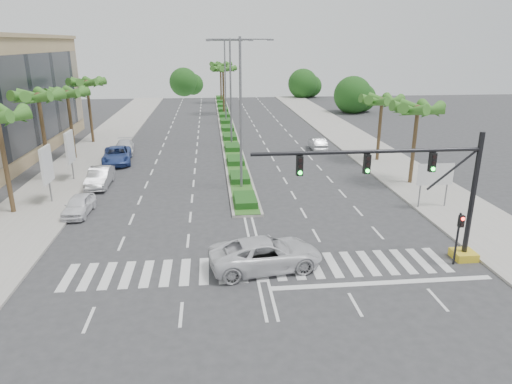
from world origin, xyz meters
TOP-DOWN VIEW (x-y plane):
  - ground at (0.00, 0.00)m, footprint 160.00×160.00m
  - footpath_right at (15.20, 20.00)m, footprint 6.00×120.00m
  - footpath_left at (-15.20, 20.00)m, footprint 6.00×120.00m
  - median at (0.00, 45.00)m, footprint 2.20×75.00m
  - median_grass at (0.00, 45.00)m, footprint 1.80×75.00m
  - signal_gantry at (9.27, -0.00)m, footprint 12.60×1.20m
  - pedestrian_signal at (10.60, -0.68)m, footprint 0.28×0.36m
  - direction_sign at (13.50, 7.99)m, footprint 2.70×0.11m
  - billboard_near at (-14.50, 12.00)m, footprint 0.18×2.10m
  - billboard_far at (-14.50, 18.00)m, footprint 0.18×2.10m
  - palm_left_mid at (-16.50, 18.00)m, footprint 4.57×4.68m
  - palm_left_far at (-16.50, 26.00)m, footprint 4.57×4.68m
  - palm_left_end at (-16.50, 34.00)m, footprint 4.57×4.68m
  - palm_right_near at (14.50, 14.00)m, footprint 4.57×4.68m
  - palm_right_far at (14.50, 22.00)m, footprint 4.57×4.68m
  - palm_median_a at (0.00, 55.00)m, footprint 4.57×4.68m
  - palm_median_b at (0.00, 70.00)m, footprint 4.57×4.68m
  - streetlight_near at (0.00, 14.00)m, footprint 5.10×0.25m
  - streetlight_mid at (0.00, 30.00)m, footprint 5.10×0.25m
  - streetlight_far at (0.00, 46.00)m, footprint 5.10×0.25m
  - car_parked_a at (-11.80, 9.36)m, footprint 1.77×4.06m
  - car_parked_b at (-11.80, 16.05)m, footprint 1.67×4.79m
  - car_parked_c at (-11.80, 23.81)m, footprint 3.38×6.09m
  - car_parked_d at (-11.80, 28.16)m, footprint 2.46×4.94m
  - car_crossing at (0.31, 0.00)m, footprint 6.42×3.70m
  - car_right at (9.55, 27.47)m, footprint 1.66×4.34m

SIDE VIEW (x-z plane):
  - ground at x=0.00m, z-range 0.00..0.00m
  - footpath_right at x=15.20m, z-range 0.00..0.15m
  - footpath_left at x=-15.20m, z-range 0.00..0.15m
  - median at x=0.00m, z-range 0.00..0.20m
  - median_grass at x=0.00m, z-range 0.20..0.24m
  - car_parked_a at x=-11.80m, z-range 0.00..1.36m
  - car_parked_d at x=-11.80m, z-range 0.00..1.38m
  - car_right at x=9.55m, z-range 0.00..1.41m
  - car_parked_b at x=-11.80m, z-range 0.00..1.58m
  - car_parked_c at x=-11.80m, z-range 0.00..1.61m
  - car_crossing at x=0.31m, z-range 0.00..1.68m
  - pedestrian_signal at x=10.60m, z-range 0.54..3.54m
  - direction_sign at x=13.50m, z-range 0.75..4.15m
  - billboard_near at x=-14.50m, z-range 0.79..5.14m
  - billboard_far at x=-14.50m, z-range 0.79..5.14m
  - signal_gantry at x=9.27m, z-range -0.14..7.06m
  - palm_right_far at x=14.50m, z-range 2.54..9.29m
  - palm_right_near at x=14.50m, z-range 2.68..9.73m
  - palm_left_far at x=-16.50m, z-range 2.82..10.17m
  - streetlight_near at x=0.00m, z-range 0.81..12.81m
  - streetlight_mid at x=0.00m, z-range 0.81..12.81m
  - streetlight_far at x=0.00m, z-range 0.81..12.81m
  - palm_left_end at x=-16.50m, z-range 3.01..10.76m
  - palm_left_mid at x=-16.50m, z-range 3.10..11.05m
  - palm_median_a at x=0.00m, z-range 3.15..11.20m
  - palm_median_b at x=0.00m, z-range 3.15..11.20m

